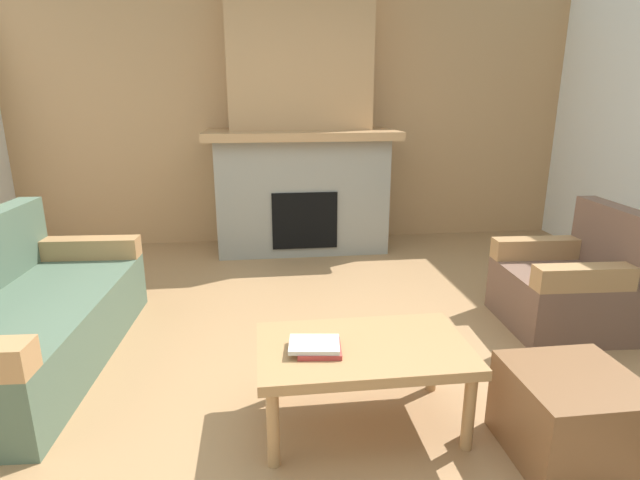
{
  "coord_description": "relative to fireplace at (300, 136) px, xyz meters",
  "views": [
    {
      "loc": [
        -0.44,
        -2.48,
        1.56
      ],
      "look_at": [
        -0.04,
        0.73,
        0.62
      ],
      "focal_mm": 27.93,
      "sensor_mm": 36.0,
      "label": 1
    }
  ],
  "objects": [
    {
      "name": "ground",
      "position": [
        0.0,
        -2.62,
        -1.16
      ],
      "size": [
        9.0,
        9.0,
        0.0
      ],
      "primitive_type": "plane",
      "color": "#9E754C"
    },
    {
      "name": "wall_back_wood_panel",
      "position": [
        0.0,
        0.38,
        0.19
      ],
      "size": [
        6.0,
        0.12,
        2.7
      ],
      "primitive_type": "cube",
      "color": "tan",
      "rests_on": "ground"
    },
    {
      "name": "fireplace",
      "position": [
        0.0,
        0.0,
        0.0
      ],
      "size": [
        1.9,
        0.82,
        2.7
      ],
      "color": "gray",
      "rests_on": "ground"
    },
    {
      "name": "couch",
      "position": [
        -1.87,
        -2.21,
        -0.88
      ],
      "size": [
        0.94,
        1.84,
        0.85
      ],
      "color": "#4C604C",
      "rests_on": "ground"
    },
    {
      "name": "armchair",
      "position": [
        1.68,
        -2.13,
        -0.87
      ],
      "size": [
        0.8,
        0.8,
        0.85
      ],
      "color": "brown",
      "rests_on": "ground"
    },
    {
      "name": "coffee_table",
      "position": [
        0.02,
        -3.03,
        -0.79
      ],
      "size": [
        1.0,
        0.6,
        0.43
      ],
      "color": "#A87A4C",
      "rests_on": "ground"
    },
    {
      "name": "ottoman",
      "position": [
        0.89,
        -3.36,
        -0.96
      ],
      "size": [
        0.52,
        0.52,
        0.4
      ],
      "primitive_type": "cube",
      "color": "brown",
      "rests_on": "ground"
    },
    {
      "name": "book_stack_near_edge",
      "position": [
        -0.2,
        -3.06,
        -0.71
      ],
      "size": [
        0.26,
        0.2,
        0.04
      ],
      "color": "#B23833",
      "rests_on": "coffee_table"
    }
  ]
}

